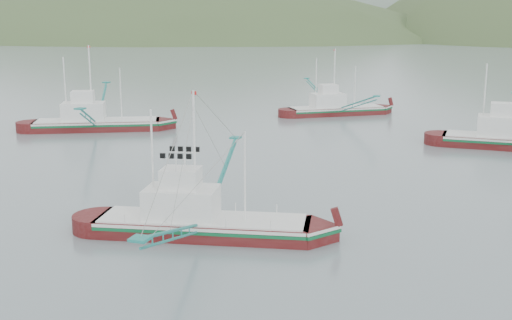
% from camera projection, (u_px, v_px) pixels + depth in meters
% --- Properties ---
extents(ground, '(1200.00, 1200.00, 0.00)m').
position_uv_depth(ground, '(228.00, 226.00, 42.31)').
color(ground, slate).
rests_on(ground, ground).
extents(main_boat, '(13.89, 24.19, 9.88)m').
position_uv_depth(main_boat, '(200.00, 209.00, 40.15)').
color(main_boat, '#480C0C').
rests_on(main_boat, ground).
extents(bg_boat_left, '(15.82, 25.84, 11.07)m').
position_uv_depth(bg_boat_left, '(95.00, 112.00, 78.05)').
color(bg_boat_left, '#480C0C').
rests_on(bg_boat_left, ground).
extents(bg_boat_far, '(17.66, 22.30, 10.00)m').
position_uv_depth(bg_boat_far, '(336.00, 100.00, 90.50)').
color(bg_boat_far, '#480C0C').
rests_on(bg_boat_far, ground).
extents(headland_left, '(448.00, 308.00, 210.00)m').
position_uv_depth(headland_left, '(164.00, 39.00, 430.90)').
color(headland_left, '#3D522A').
rests_on(headland_left, ground).
extents(ridge_distant, '(960.00, 400.00, 240.00)m').
position_uv_depth(ridge_distant, '(487.00, 34.00, 553.26)').
color(ridge_distant, slate).
rests_on(ridge_distant, ground).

